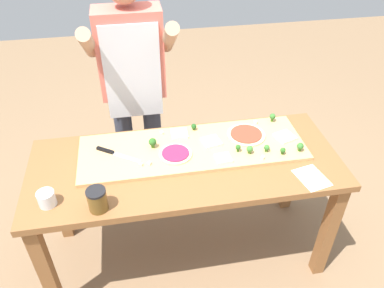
% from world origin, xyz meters
% --- Properties ---
extents(ground_plane, '(8.00, 8.00, 0.00)m').
position_xyz_m(ground_plane, '(0.00, 0.00, 0.00)').
color(ground_plane, '#896B4C').
extents(prep_table, '(1.72, 0.70, 0.79)m').
position_xyz_m(prep_table, '(0.00, 0.00, 0.68)').
color(prep_table, brown).
rests_on(prep_table, ground).
extents(cutting_board, '(1.29, 0.42, 0.02)m').
position_xyz_m(cutting_board, '(0.06, 0.10, 0.80)').
color(cutting_board, tan).
rests_on(cutting_board, prep_table).
extents(chefs_knife, '(0.24, 0.17, 0.02)m').
position_xyz_m(chefs_knife, '(-0.40, 0.12, 0.82)').
color(chefs_knife, '#B7BABF').
rests_on(chefs_knife, cutting_board).
extents(pizza_whole_tomato_red, '(0.23, 0.23, 0.02)m').
position_xyz_m(pizza_whole_tomato_red, '(0.39, 0.15, 0.82)').
color(pizza_whole_tomato_red, beige).
rests_on(pizza_whole_tomato_red, cutting_board).
extents(pizza_whole_beet_magenta, '(0.19, 0.19, 0.02)m').
position_xyz_m(pizza_whole_beet_magenta, '(-0.05, 0.04, 0.82)').
color(pizza_whole_beet_magenta, beige).
rests_on(pizza_whole_beet_magenta, cutting_board).
extents(pizza_slice_near_left, '(0.12, 0.12, 0.01)m').
position_xyz_m(pizza_slice_near_left, '(0.17, 0.12, 0.82)').
color(pizza_slice_near_left, silver).
rests_on(pizza_slice_near_left, cutting_board).
extents(pizza_slice_center, '(0.10, 0.10, 0.01)m').
position_xyz_m(pizza_slice_center, '(-0.00, 0.23, 0.82)').
color(pizza_slice_center, silver).
rests_on(pizza_slice_center, cutting_board).
extents(pizza_slice_near_right, '(0.13, 0.13, 0.01)m').
position_xyz_m(pizza_slice_near_right, '(0.61, 0.09, 0.82)').
color(pizza_slice_near_right, silver).
rests_on(pizza_slice_near_right, cutting_board).
extents(pizza_slice_far_left, '(0.09, 0.09, 0.01)m').
position_xyz_m(pizza_slice_far_left, '(0.20, -0.04, 0.82)').
color(pizza_slice_far_left, silver).
rests_on(pizza_slice_far_left, cutting_board).
extents(broccoli_floret_back_mid, '(0.03, 0.03, 0.04)m').
position_xyz_m(broccoli_floret_back_mid, '(0.09, 0.26, 0.83)').
color(broccoli_floret_back_mid, '#2C5915').
rests_on(broccoli_floret_back_mid, cutting_board).
extents(broccoli_floret_front_right, '(0.04, 0.04, 0.06)m').
position_xyz_m(broccoli_floret_front_right, '(-0.17, 0.13, 0.85)').
color(broccoli_floret_front_right, '#366618').
rests_on(broccoli_floret_front_right, cutting_board).
extents(broccoli_floret_front_left, '(0.03, 0.03, 0.04)m').
position_xyz_m(broccoli_floret_front_left, '(0.30, 0.01, 0.84)').
color(broccoli_floret_front_left, '#366618').
rests_on(broccoli_floret_front_left, cutting_board).
extents(broccoli_floret_center_left, '(0.03, 0.03, 0.04)m').
position_xyz_m(broccoli_floret_center_left, '(0.54, -0.05, 0.83)').
color(broccoli_floret_center_left, '#366618').
rests_on(broccoli_floret_center_left, cutting_board).
extents(broccoli_floret_back_right, '(0.04, 0.04, 0.05)m').
position_xyz_m(broccoli_floret_back_right, '(0.36, -0.01, 0.84)').
color(broccoli_floret_back_right, '#487A23').
rests_on(broccoli_floret_back_right, cutting_board).
extents(broccoli_floret_center_right, '(0.04, 0.04, 0.05)m').
position_xyz_m(broccoli_floret_center_right, '(0.59, 0.27, 0.84)').
color(broccoli_floret_center_right, '#3F7220').
rests_on(broccoli_floret_center_right, cutting_board).
extents(broccoli_floret_front_mid, '(0.04, 0.04, 0.05)m').
position_xyz_m(broccoli_floret_front_mid, '(0.65, -0.04, 0.84)').
color(broccoli_floret_front_mid, '#3F7220').
rests_on(broccoli_floret_front_mid, cutting_board).
extents(broccoli_floret_back_left, '(0.03, 0.03, 0.04)m').
position_xyz_m(broccoli_floret_back_left, '(0.46, -0.01, 0.83)').
color(broccoli_floret_back_left, '#3F7220').
rests_on(broccoli_floret_back_left, cutting_board).
extents(cheese_crumble_a, '(0.02, 0.02, 0.02)m').
position_xyz_m(cheese_crumble_a, '(-0.20, -0.01, 0.82)').
color(cheese_crumble_a, silver).
rests_on(cheese_crumble_a, cutting_board).
extents(cheese_crumble_b, '(0.02, 0.02, 0.02)m').
position_xyz_m(cheese_crumble_b, '(-0.10, 0.25, 0.82)').
color(cheese_crumble_b, white).
rests_on(cheese_crumble_b, cutting_board).
extents(cheese_crumble_c, '(0.02, 0.02, 0.02)m').
position_xyz_m(cheese_crumble_c, '(-0.25, -0.01, 0.82)').
color(cheese_crumble_c, silver).
rests_on(cheese_crumble_c, cutting_board).
extents(cheese_crumble_d, '(0.02, 0.02, 0.02)m').
position_xyz_m(cheese_crumble_d, '(0.48, 0.26, 0.82)').
color(cheese_crumble_d, white).
rests_on(cheese_crumble_d, cutting_board).
extents(cheese_crumble_e, '(0.02, 0.02, 0.02)m').
position_xyz_m(cheese_crumble_e, '(0.42, -0.07, 0.82)').
color(cheese_crumble_e, silver).
rests_on(cheese_crumble_e, cutting_board).
extents(flour_cup, '(0.09, 0.09, 0.08)m').
position_xyz_m(flour_cup, '(-0.71, -0.20, 0.82)').
color(flour_cup, white).
rests_on(flour_cup, prep_table).
extents(sauce_jar, '(0.09, 0.09, 0.12)m').
position_xyz_m(sauce_jar, '(-0.47, -0.27, 0.85)').
color(sauce_jar, brown).
rests_on(sauce_jar, prep_table).
extents(recipe_note, '(0.17, 0.20, 0.00)m').
position_xyz_m(recipe_note, '(0.63, -0.25, 0.79)').
color(recipe_note, white).
rests_on(recipe_note, prep_table).
extents(cook_center, '(0.54, 0.39, 1.67)m').
position_xyz_m(cook_center, '(-0.24, 0.61, 1.00)').
color(cook_center, '#333847').
rests_on(cook_center, ground).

